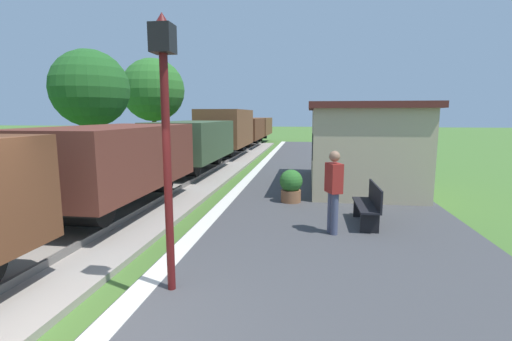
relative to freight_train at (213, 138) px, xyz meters
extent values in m
cylinder|color=black|center=(0.00, -13.70, -0.52)|extent=(0.20, 0.30, 0.20)
cube|color=brown|center=(0.00, -10.05, 0.13)|extent=(2.50, 5.60, 1.60)
cube|color=black|center=(0.00, -10.05, -0.52)|extent=(2.10, 5.15, 0.50)
cylinder|color=black|center=(0.00, -8.25, -0.77)|extent=(1.56, 0.84, 0.84)
cylinder|color=black|center=(0.00, -11.84, -0.77)|extent=(1.56, 0.84, 0.84)
cylinder|color=black|center=(0.00, -7.10, -0.52)|extent=(0.20, 0.30, 0.20)
cylinder|color=black|center=(0.00, -13.00, -0.52)|extent=(0.20, 0.30, 0.20)
cube|color=#384C33|center=(0.00, -3.45, 0.13)|extent=(2.50, 5.60, 1.60)
cube|color=black|center=(0.00, -3.45, -0.52)|extent=(2.10, 5.15, 0.50)
cylinder|color=black|center=(0.00, -1.65, -0.77)|extent=(1.56, 0.84, 0.84)
cylinder|color=black|center=(0.00, -5.24, -0.77)|extent=(1.56, 0.84, 0.84)
cylinder|color=black|center=(0.00, -0.50, -0.52)|extent=(0.20, 0.30, 0.20)
cylinder|color=black|center=(0.00, -6.40, -0.52)|extent=(0.20, 0.30, 0.20)
cube|color=brown|center=(0.00, 3.15, 0.43)|extent=(2.50, 5.60, 2.20)
cube|color=black|center=(0.00, 3.15, -0.52)|extent=(2.10, 5.15, 0.50)
cylinder|color=black|center=(0.00, 4.95, -0.77)|extent=(1.56, 0.84, 0.84)
cylinder|color=black|center=(0.00, 1.36, -0.77)|extent=(1.56, 0.84, 0.84)
cylinder|color=black|center=(0.00, 6.10, -0.52)|extent=(0.20, 0.30, 0.20)
cylinder|color=black|center=(0.00, 0.20, -0.52)|extent=(0.20, 0.30, 0.20)
cube|color=brown|center=(0.00, 9.75, 0.13)|extent=(2.50, 5.60, 1.60)
cube|color=black|center=(0.00, 9.75, -0.52)|extent=(2.10, 5.15, 0.50)
cylinder|color=black|center=(0.00, 11.55, -0.77)|extent=(1.56, 0.84, 0.84)
cylinder|color=black|center=(0.00, 7.96, -0.77)|extent=(1.56, 0.84, 0.84)
cylinder|color=black|center=(0.00, 12.70, -0.52)|extent=(0.20, 0.30, 0.20)
cylinder|color=black|center=(0.00, 6.80, -0.52)|extent=(0.20, 0.30, 0.20)
cube|color=brown|center=(0.00, 16.35, 0.13)|extent=(2.50, 5.60, 1.60)
cube|color=black|center=(0.00, 16.35, -0.52)|extent=(2.10, 5.15, 0.50)
cylinder|color=black|center=(0.00, 18.15, -0.77)|extent=(1.56, 0.84, 0.84)
cylinder|color=black|center=(0.00, 14.56, -0.77)|extent=(1.56, 0.84, 0.84)
cylinder|color=black|center=(0.00, 19.30, -0.52)|extent=(0.20, 0.30, 0.20)
cylinder|color=black|center=(0.00, 13.40, -0.52)|extent=(0.20, 0.30, 0.20)
cube|color=tan|center=(6.80, -6.11, 0.10)|extent=(3.20, 5.50, 2.60)
cube|color=#51231E|center=(6.80, -6.11, 1.49)|extent=(3.50, 5.80, 0.18)
cube|color=black|center=(5.19, -7.21, 0.23)|extent=(0.03, 0.90, 0.80)
cube|color=black|center=(6.36, -10.79, -0.76)|extent=(0.42, 1.50, 0.04)
cube|color=black|center=(6.55, -10.79, -0.52)|extent=(0.04, 1.50, 0.45)
cube|color=black|center=(6.36, -11.39, -0.99)|extent=(0.38, 0.06, 0.42)
cube|color=black|center=(6.36, -10.19, -0.99)|extent=(0.38, 0.06, 0.42)
cylinder|color=#474C66|center=(5.62, -11.60, -0.77)|extent=(0.15, 0.15, 0.86)
cylinder|color=#474C66|center=(5.57, -11.45, -0.77)|extent=(0.15, 0.15, 0.86)
cube|color=maroon|center=(5.60, -11.52, -0.04)|extent=(0.36, 0.44, 0.60)
sphere|color=#936B51|center=(5.60, -11.52, 0.40)|extent=(0.22, 0.22, 0.22)
cylinder|color=brown|center=(4.61, -8.89, -1.03)|extent=(0.56, 0.56, 0.34)
sphere|color=#2D6B28|center=(4.61, -8.89, -0.61)|extent=(0.64, 0.64, 0.64)
cylinder|color=#591414|center=(3.21, -14.33, 0.40)|extent=(0.11, 0.11, 3.20)
cube|color=black|center=(3.21, -14.33, 2.18)|extent=(0.28, 0.28, 0.36)
sphere|color=#F2E5BF|center=(3.21, -14.33, 2.18)|extent=(0.20, 0.20, 0.20)
cone|color=#591414|center=(3.21, -14.33, 2.42)|extent=(0.20, 0.20, 0.16)
cylinder|color=#4C3823|center=(-4.27, -4.15, -0.18)|extent=(0.28, 0.28, 2.55)
sphere|color=#235B23|center=(-4.27, -4.15, 2.33)|extent=(3.29, 3.29, 3.29)
cylinder|color=#4C3823|center=(-4.62, 3.13, -0.08)|extent=(0.28, 0.28, 2.75)
sphere|color=#2D6B28|center=(-4.62, 3.13, 2.75)|extent=(3.88, 3.88, 3.88)
camera|label=1|loc=(5.08, -18.93, 1.22)|focal=25.60mm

